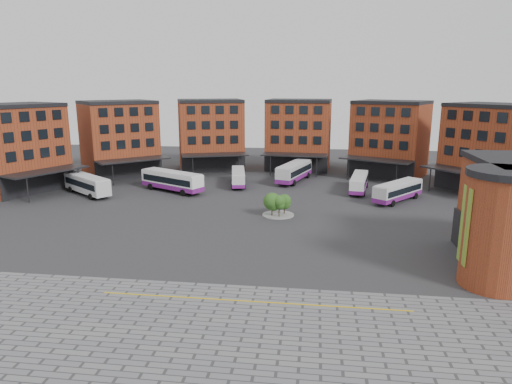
# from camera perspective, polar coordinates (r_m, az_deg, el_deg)

# --- Properties ---
(ground) EXTENTS (160.00, 160.00, 0.00)m
(ground) POSITION_cam_1_polar(r_m,az_deg,el_deg) (52.04, -0.52, -6.50)
(ground) COLOR #28282B
(ground) RESTS_ON ground
(paving_zone) EXTENTS (50.00, 22.00, 0.02)m
(paving_zone) POSITION_cam_1_polar(r_m,az_deg,el_deg) (32.17, -2.52, -19.92)
(paving_zone) COLOR slate
(paving_zone) RESTS_ON ground
(yellow_line) EXTENTS (26.00, 0.15, 0.02)m
(yellow_line) POSITION_cam_1_polar(r_m,az_deg,el_deg) (39.02, -0.45, -13.51)
(yellow_line) COLOR gold
(yellow_line) RESTS_ON paving_zone
(main_building) EXTENTS (94.14, 42.48, 14.60)m
(main_building) POSITION_cam_1_polar(r_m,az_deg,el_deg) (88.12, -0.17, 6.52)
(main_building) COLOR maroon
(main_building) RESTS_ON ground
(tree_island) EXTENTS (4.40, 4.40, 3.30)m
(tree_island) POSITION_cam_1_polar(r_m,az_deg,el_deg) (62.36, 2.68, -1.38)
(tree_island) COLOR gray
(tree_island) RESTS_ON ground
(bus_a) EXTENTS (10.55, 8.82, 3.19)m
(bus_a) POSITION_cam_1_polar(r_m,az_deg,el_deg) (79.26, -20.37, 1.01)
(bus_a) COLOR silver
(bus_a) RESTS_ON ground
(bus_b) EXTENTS (11.99, 8.28, 3.42)m
(bus_b) POSITION_cam_1_polar(r_m,az_deg,el_deg) (77.99, -10.47, 1.41)
(bus_b) COLOR white
(bus_b) RESTS_ON ground
(bus_c) EXTENTS (3.97, 10.09, 2.77)m
(bus_c) POSITION_cam_1_polar(r_m,az_deg,el_deg) (81.58, -2.24, 1.89)
(bus_c) COLOR silver
(bus_c) RESTS_ON ground
(bus_d) EXTENTS (6.38, 12.58, 3.46)m
(bus_d) POSITION_cam_1_polar(r_m,az_deg,el_deg) (85.04, 4.82, 2.58)
(bus_d) COLOR silver
(bus_d) RESTS_ON ground
(bus_e) EXTENTS (3.98, 10.42, 2.86)m
(bus_e) POSITION_cam_1_polar(r_m,az_deg,el_deg) (78.68, 12.75, 1.18)
(bus_e) COLOR white
(bus_e) RESTS_ON ground
(bus_f) EXTENTS (8.70, 9.86, 3.02)m
(bus_f) POSITION_cam_1_polar(r_m,az_deg,el_deg) (73.59, 17.33, 0.14)
(bus_f) COLOR silver
(bus_f) RESTS_ON ground
(blue_car) EXTENTS (3.90, 2.55, 1.21)m
(blue_car) POSITION_cam_1_polar(r_m,az_deg,el_deg) (45.22, 27.90, -10.45)
(blue_car) COLOR #0C119F
(blue_car) RESTS_ON ground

